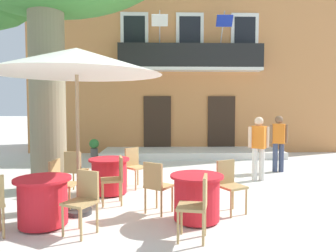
# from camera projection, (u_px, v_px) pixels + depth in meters

# --- Properties ---
(ground_plane) EXTENTS (120.00, 120.00, 0.00)m
(ground_plane) POSITION_uv_depth(u_px,v_px,m) (192.00, 181.00, 7.92)
(ground_plane) COLOR silver
(building_facade) EXTENTS (13.00, 5.09, 7.50)m
(building_facade) POSITION_uv_depth(u_px,v_px,m) (185.00, 66.00, 14.69)
(building_facade) COLOR #CC844C
(building_facade) RESTS_ON ground
(entrance_step_platform) EXTENTS (6.65, 1.86, 0.25)m
(entrance_step_platform) POSITION_uv_depth(u_px,v_px,m) (192.00, 153.00, 11.99)
(entrance_step_platform) COLOR silver
(entrance_step_platform) RESTS_ON ground
(cafe_table_near_tree) EXTENTS (0.86, 0.86, 0.76)m
(cafe_table_near_tree) POSITION_uv_depth(u_px,v_px,m) (197.00, 197.00, 5.14)
(cafe_table_near_tree) COLOR red
(cafe_table_near_tree) RESTS_ON ground
(cafe_chair_near_tree_0) EXTENTS (0.56, 0.56, 0.91)m
(cafe_chair_near_tree_0) POSITION_uv_depth(u_px,v_px,m) (156.00, 184.00, 5.48)
(cafe_chair_near_tree_0) COLOR tan
(cafe_chair_near_tree_0) RESTS_ON ground
(cafe_chair_near_tree_1) EXTENTS (0.47, 0.47, 0.91)m
(cafe_chair_near_tree_1) POSITION_uv_depth(u_px,v_px,m) (197.00, 203.00, 4.38)
(cafe_chair_near_tree_1) COLOR tan
(cafe_chair_near_tree_1) RESTS_ON ground
(cafe_chair_near_tree_2) EXTENTS (0.54, 0.54, 0.91)m
(cafe_chair_near_tree_2) POSITION_uv_depth(u_px,v_px,m) (229.00, 182.00, 5.57)
(cafe_chair_near_tree_2) COLOR tan
(cafe_chair_near_tree_2) RESTS_ON ground
(cafe_table_middle) EXTENTS (0.86, 0.86, 0.76)m
(cafe_table_middle) POSITION_uv_depth(u_px,v_px,m) (109.00, 176.00, 6.76)
(cafe_table_middle) COLOR red
(cafe_table_middle) RESTS_ON ground
(cafe_chair_middle_0) EXTENTS (0.57, 0.57, 0.91)m
(cafe_chair_middle_0) POSITION_uv_depth(u_px,v_px,m) (135.00, 164.00, 7.33)
(cafe_chair_middle_0) COLOR tan
(cafe_chair_middle_0) RESTS_ON ground
(cafe_chair_middle_1) EXTENTS (0.48, 0.48, 0.91)m
(cafe_chair_middle_1) POSITION_uv_depth(u_px,v_px,m) (75.00, 169.00, 6.82)
(cafe_chair_middle_1) COLOR tan
(cafe_chair_middle_1) RESTS_ON ground
(cafe_chair_middle_2) EXTENTS (0.47, 0.47, 0.91)m
(cafe_chair_middle_2) POSITION_uv_depth(u_px,v_px,m) (116.00, 177.00, 6.04)
(cafe_chair_middle_2) COLOR tan
(cafe_chair_middle_2) RESTS_ON ground
(cafe_table_front) EXTENTS (0.86, 0.86, 0.76)m
(cafe_table_front) POSITION_uv_depth(u_px,v_px,m) (43.00, 201.00, 4.92)
(cafe_table_front) COLOR red
(cafe_table_front) RESTS_ON ground
(cafe_chair_front_0) EXTENTS (0.45, 0.45, 0.91)m
(cafe_chair_front_0) POSITION_uv_depth(u_px,v_px,m) (60.00, 181.00, 5.66)
(cafe_chair_front_0) COLOR tan
(cafe_chair_front_0) RESTS_ON ground
(cafe_chair_front_2) EXTENTS (0.54, 0.54, 0.91)m
(cafe_chair_front_2) POSITION_uv_depth(u_px,v_px,m) (83.00, 197.00, 4.64)
(cafe_chair_front_2) COLOR tan
(cafe_chair_front_2) RESTS_ON ground
(cafe_umbrella) EXTENTS (2.90, 2.90, 2.85)m
(cafe_umbrella) POSITION_uv_depth(u_px,v_px,m) (77.00, 62.00, 5.34)
(cafe_umbrella) COLOR #997A56
(cafe_umbrella) RESTS_ON ground
(ground_planter_left) EXTENTS (0.36, 0.36, 0.67)m
(ground_planter_left) POSITION_uv_depth(u_px,v_px,m) (94.00, 147.00, 11.90)
(ground_planter_left) COLOR slate
(ground_planter_left) RESTS_ON ground
(pedestrian_mid_plaza) EXTENTS (0.53, 0.35, 1.61)m
(pedestrian_mid_plaza) POSITION_uv_depth(u_px,v_px,m) (279.00, 140.00, 9.05)
(pedestrian_mid_plaza) COLOR #384260
(pedestrian_mid_plaza) RESTS_ON ground
(pedestrian_by_tree) EXTENTS (0.53, 0.38, 1.61)m
(pedestrian_by_tree) POSITION_uv_depth(u_px,v_px,m) (259.00, 145.00, 7.96)
(pedestrian_by_tree) COLOR silver
(pedestrian_by_tree) RESTS_ON ground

